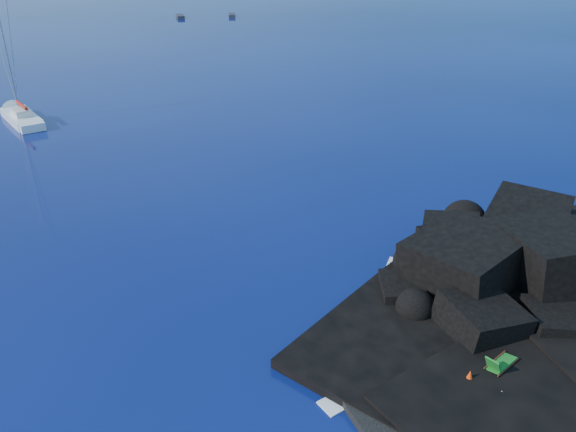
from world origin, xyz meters
name	(u,v)px	position (x,y,z in m)	size (l,w,h in m)	color
headland	(553,305)	(13.00, 3.00, 0.00)	(24.00, 24.00, 3.60)	black
beach	(461,402)	(4.50, 0.50, 0.00)	(8.50, 6.00, 0.70)	black
surf_foam	(395,333)	(5.00, 5.00, 0.00)	(10.00, 8.00, 0.06)	white
sailboat	(22,122)	(-5.69, 48.02, 0.00)	(2.28, 10.88, 11.40)	white
deck_chair	(502,359)	(6.83, 0.77, 0.91)	(1.62, 0.71, 1.11)	#197021
towel	(496,403)	(5.28, -0.43, 0.38)	(1.95, 0.93, 0.05)	silver
sunbather	(497,400)	(5.28, -0.43, 0.52)	(1.82, 0.44, 0.24)	tan
marker_cone	(469,377)	(5.18, 0.85, 0.66)	(0.41, 0.41, 0.62)	#EF400C
distant_boat_a	(180,18)	(34.78, 117.62, 0.00)	(1.53, 4.92, 0.66)	#28272D
distant_boat_b	(232,17)	(45.94, 114.17, 0.00)	(1.46, 4.69, 0.62)	#26262B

